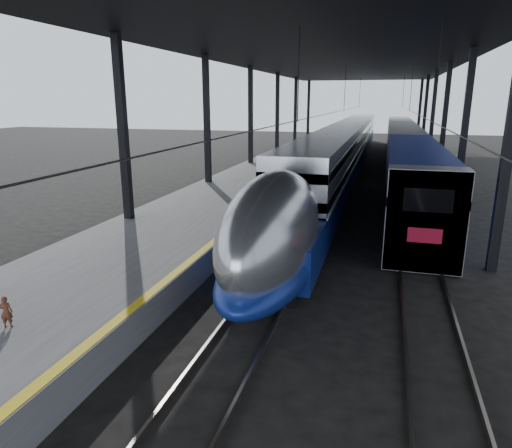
% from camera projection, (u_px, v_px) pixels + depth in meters
% --- Properties ---
extents(ground, '(160.00, 160.00, 0.00)m').
position_uv_depth(ground, '(207.00, 294.00, 15.24)').
color(ground, black).
rests_on(ground, ground).
extents(platform, '(6.00, 80.00, 1.00)m').
position_uv_depth(platform, '(261.00, 179.00, 34.60)').
color(platform, '#4C4C4F').
rests_on(platform, ground).
extents(yellow_strip, '(0.30, 80.00, 0.01)m').
position_uv_depth(yellow_strip, '(298.00, 174.00, 33.73)').
color(yellow_strip, gold).
rests_on(yellow_strip, platform).
extents(rails, '(6.52, 80.00, 0.16)m').
position_uv_depth(rails, '(369.00, 190.00, 32.62)').
color(rails, slate).
rests_on(rails, ground).
extents(canopy, '(18.00, 75.00, 9.47)m').
position_uv_depth(canopy, '(338.00, 57.00, 30.92)').
color(canopy, black).
rests_on(canopy, ground).
extents(tgv_train, '(2.92, 65.20, 4.18)m').
position_uv_depth(tgv_train, '(345.00, 150.00, 40.68)').
color(tgv_train, '#B1B3B8').
rests_on(tgv_train, ground).
extents(second_train, '(2.84, 56.05, 3.92)m').
position_uv_depth(second_train, '(403.00, 148.00, 41.72)').
color(second_train, navy).
rests_on(second_train, ground).
extents(child, '(0.34, 0.29, 0.80)m').
position_uv_depth(child, '(6.00, 312.00, 10.86)').
color(child, '#472417').
rests_on(child, platform).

